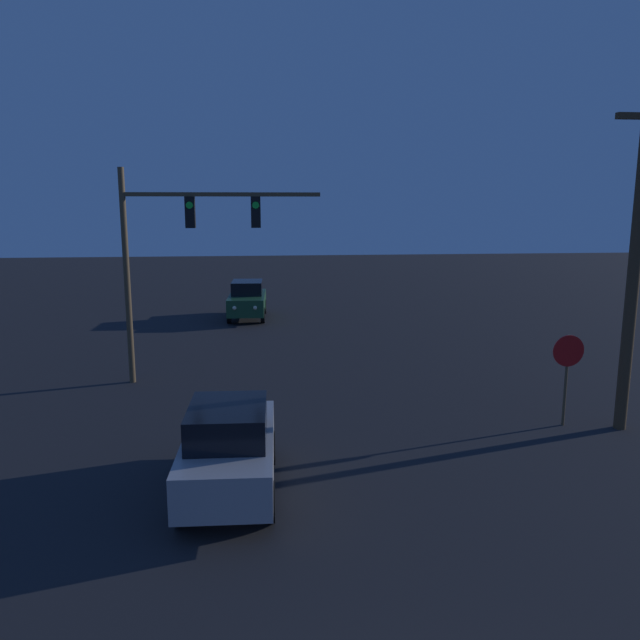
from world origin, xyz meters
name	(u,v)px	position (x,y,z in m)	size (l,w,h in m)	color
car_near	(229,448)	(-2.08, 7.24, 0.87)	(1.78, 3.97, 1.73)	#99999E
car_far	(247,300)	(-1.96, 25.12, 0.87)	(1.81, 3.98, 1.73)	#1E4728
traffic_signal_mast	(177,240)	(-3.80, 14.85, 4.24)	(5.76, 0.30, 6.30)	brown
stop_sign	(567,362)	(5.82, 9.98, 1.57)	(0.76, 0.07, 2.24)	brown
utility_pole	(635,256)	(7.07, 9.66, 4.12)	(1.46, 0.28, 7.97)	#4C3823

